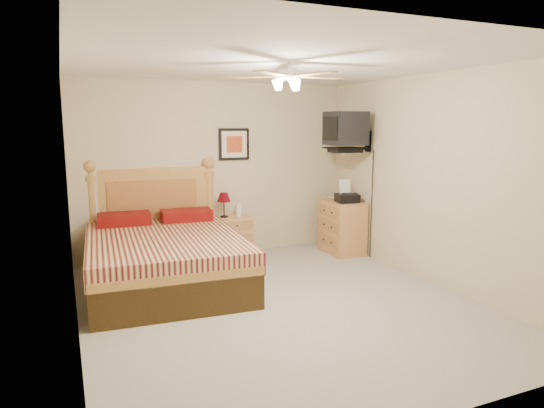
# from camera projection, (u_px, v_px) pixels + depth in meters

# --- Properties ---
(floor) EXTENTS (4.50, 4.50, 0.00)m
(floor) POSITION_uv_depth(u_px,v_px,m) (280.00, 305.00, 5.18)
(floor) COLOR #9D998E
(floor) RESTS_ON ground
(ceiling) EXTENTS (4.00, 4.50, 0.04)m
(ceiling) POSITION_uv_depth(u_px,v_px,m) (281.00, 63.00, 4.77)
(ceiling) COLOR white
(ceiling) RESTS_ON ground
(wall_back) EXTENTS (4.00, 0.04, 2.50)m
(wall_back) POSITION_uv_depth(u_px,v_px,m) (216.00, 170.00, 7.01)
(wall_back) COLOR #C9B894
(wall_back) RESTS_ON ground
(wall_front) EXTENTS (4.00, 0.04, 2.50)m
(wall_front) POSITION_uv_depth(u_px,v_px,m) (434.00, 235.00, 2.93)
(wall_front) COLOR #C9B894
(wall_front) RESTS_ON ground
(wall_left) EXTENTS (0.04, 4.50, 2.50)m
(wall_left) POSITION_uv_depth(u_px,v_px,m) (70.00, 201.00, 4.19)
(wall_left) COLOR #C9B894
(wall_left) RESTS_ON ground
(wall_right) EXTENTS (0.04, 4.50, 2.50)m
(wall_right) POSITION_uv_depth(u_px,v_px,m) (433.00, 180.00, 5.76)
(wall_right) COLOR #C9B894
(wall_right) RESTS_ON ground
(bed) EXTENTS (1.85, 2.35, 1.46)m
(bed) POSITION_uv_depth(u_px,v_px,m) (164.00, 226.00, 5.68)
(bed) COLOR #A87337
(bed) RESTS_ON ground
(nightstand) EXTENTS (0.58, 0.45, 0.60)m
(nightstand) POSITION_uv_depth(u_px,v_px,m) (231.00, 237.00, 6.99)
(nightstand) COLOR tan
(nightstand) RESTS_ON ground
(table_lamp) EXTENTS (0.25, 0.25, 0.35)m
(table_lamp) POSITION_uv_depth(u_px,v_px,m) (224.00, 205.00, 6.90)
(table_lamp) COLOR #5B0511
(table_lamp) RESTS_ON nightstand
(lotion_bottle) EXTENTS (0.10, 0.10, 0.24)m
(lotion_bottle) POSITION_uv_depth(u_px,v_px,m) (239.00, 208.00, 6.96)
(lotion_bottle) COLOR silver
(lotion_bottle) RESTS_ON nightstand
(framed_picture) EXTENTS (0.46, 0.04, 0.46)m
(framed_picture) POSITION_uv_depth(u_px,v_px,m) (234.00, 144.00, 7.04)
(framed_picture) COLOR black
(framed_picture) RESTS_ON wall_back
(dresser) EXTENTS (0.46, 0.67, 0.79)m
(dresser) POSITION_uv_depth(u_px,v_px,m) (342.00, 227.00, 7.22)
(dresser) COLOR #BF7D50
(dresser) RESTS_ON ground
(fax_machine) EXTENTS (0.35, 0.37, 0.32)m
(fax_machine) POSITION_uv_depth(u_px,v_px,m) (347.00, 191.00, 7.03)
(fax_machine) COLOR black
(fax_machine) RESTS_ON dresser
(magazine_lower) EXTENTS (0.24, 0.32, 0.03)m
(magazine_lower) POSITION_uv_depth(u_px,v_px,m) (332.00, 198.00, 7.33)
(magazine_lower) COLOR beige
(magazine_lower) RESTS_ON dresser
(magazine_upper) EXTENTS (0.29, 0.34, 0.02)m
(magazine_upper) POSITION_uv_depth(u_px,v_px,m) (333.00, 196.00, 7.38)
(magazine_upper) COLOR tan
(magazine_upper) RESTS_ON magazine_lower
(wall_tv) EXTENTS (0.56, 0.46, 0.58)m
(wall_tv) POSITION_uv_depth(u_px,v_px,m) (355.00, 131.00, 6.78)
(wall_tv) COLOR black
(wall_tv) RESTS_ON wall_right
(ceiling_fan) EXTENTS (1.14, 1.14, 0.28)m
(ceiling_fan) POSITION_uv_depth(u_px,v_px,m) (289.00, 76.00, 4.61)
(ceiling_fan) COLOR white
(ceiling_fan) RESTS_ON ceiling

